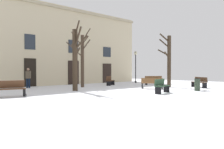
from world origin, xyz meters
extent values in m
plane|color=white|center=(0.00, 0.00, 0.00)|extent=(36.79, 36.79, 0.00)
cube|color=beige|center=(0.00, 10.19, 3.97)|extent=(22.99, 0.40, 7.93)
cube|color=tan|center=(0.00, 9.94, 7.68)|extent=(22.99, 0.30, 0.24)
cube|color=black|center=(-2.52, 9.97, 1.27)|extent=(1.12, 0.08, 2.55)
cube|color=#262D38|center=(-2.52, 9.97, 4.03)|extent=(1.01, 0.06, 1.37)
cube|color=black|center=(2.21, 9.97, 1.23)|extent=(1.32, 0.08, 2.46)
cube|color=#262D38|center=(2.21, 9.97, 3.92)|extent=(1.19, 0.06, 1.33)
cube|color=black|center=(7.00, 9.97, 1.12)|extent=(1.32, 0.08, 2.24)
cube|color=#262D38|center=(7.00, 9.97, 3.60)|extent=(1.19, 0.06, 1.14)
cylinder|color=#382B1E|center=(5.84, 0.82, 2.25)|extent=(0.33, 0.33, 4.49)
cylinder|color=#382B1E|center=(5.47, 1.05, 4.29)|extent=(0.88, 0.60, 0.77)
cylinder|color=#382B1E|center=(5.62, 1.18, 3.83)|extent=(0.58, 0.84, 0.83)
cylinder|color=#382B1E|center=(5.82, 1.38, 3.03)|extent=(0.15, 1.17, 0.67)
cylinder|color=#382B1E|center=(6.18, 1.26, 2.83)|extent=(0.81, 0.99, 0.75)
cylinder|color=#423326|center=(0.40, 6.09, 2.27)|extent=(0.29, 0.29, 4.54)
cylinder|color=#423326|center=(-0.21, 6.03, 4.10)|extent=(1.28, 0.21, 1.18)
cylinder|color=#423326|center=(0.38, 5.66, 4.05)|extent=(0.11, 0.91, 0.68)
cylinder|color=#423326|center=(0.48, 5.67, 3.65)|extent=(0.27, 0.93, 0.93)
cylinder|color=#423326|center=(0.49, 5.66, 4.52)|extent=(0.29, 0.95, 1.10)
cylinder|color=#423326|center=(-0.27, 6.31, 3.26)|extent=(1.42, 0.54, 1.27)
cylinder|color=#382B1E|center=(-2.17, 3.61, 2.22)|extent=(0.37, 0.37, 4.44)
cylinder|color=#382B1E|center=(-2.23, 3.28, 4.46)|extent=(0.23, 0.77, 1.08)
cylinder|color=#382B1E|center=(-2.24, 3.15, 3.82)|extent=(0.29, 1.04, 1.44)
cylinder|color=#382B1E|center=(-2.02, 3.09, 3.46)|extent=(0.43, 1.15, 1.03)
cylinder|color=#382B1E|center=(-2.37, 3.43, 3.79)|extent=(0.59, 0.55, 0.99)
cylinder|color=#382B1E|center=(-1.79, 3.84, 2.82)|extent=(0.89, 0.61, 0.81)
cylinder|color=#382B1E|center=(-1.96, 4.08, 2.99)|extent=(0.56, 1.08, 1.04)
cylinder|color=black|center=(9.09, 7.34, 1.63)|extent=(0.10, 0.10, 3.26)
cylinder|color=black|center=(9.09, 7.34, 0.10)|extent=(0.22, 0.22, 0.20)
cube|color=beige|center=(9.09, 7.34, 3.44)|extent=(0.24, 0.24, 0.36)
cone|color=black|center=(9.09, 7.34, 3.62)|extent=(0.30, 0.30, 0.14)
cylinder|color=#2D3D2D|center=(4.14, -2.61, 0.43)|extent=(0.39, 0.39, 0.86)
torus|color=black|center=(4.14, -2.61, 0.88)|extent=(0.42, 0.42, 0.04)
cube|color=#2D4C33|center=(0.82, -1.86, 0.48)|extent=(1.66, 0.77, 0.05)
cube|color=#2D4C33|center=(0.78, -1.66, 0.72)|extent=(1.58, 0.43, 0.41)
cube|color=black|center=(0.10, -2.02, 0.24)|extent=(0.14, 0.40, 0.48)
torus|color=black|center=(0.13, -2.18, 0.08)|extent=(0.17, 0.07, 0.17)
cube|color=black|center=(1.54, -1.70, 0.24)|extent=(0.14, 0.40, 0.48)
torus|color=black|center=(1.58, -1.86, 0.08)|extent=(0.17, 0.07, 0.17)
cube|color=brown|center=(3.30, 0.77, 0.46)|extent=(1.23, 1.70, 0.05)
cube|color=brown|center=(3.13, 0.67, 0.68)|extent=(0.92, 1.52, 0.36)
cube|color=black|center=(3.70, 0.09, 0.23)|extent=(0.38, 0.25, 0.46)
torus|color=black|center=(3.85, 0.18, 0.08)|extent=(0.11, 0.16, 0.17)
cube|color=black|center=(2.91, 1.46, 0.23)|extent=(0.38, 0.25, 0.46)
torus|color=black|center=(3.06, 1.55, 0.08)|extent=(0.11, 0.16, 0.17)
cube|color=#51331E|center=(-7.26, 2.88, 0.45)|extent=(1.93, 0.86, 0.05)
cube|color=#51331E|center=(-7.22, 3.09, 0.71)|extent=(1.85, 0.51, 0.44)
cube|color=black|center=(-6.41, 2.69, 0.23)|extent=(0.15, 0.43, 0.45)
torus|color=black|center=(-6.45, 2.51, 0.08)|extent=(0.17, 0.07, 0.17)
cube|color=#3D2819|center=(7.30, -1.20, 0.45)|extent=(1.29, 1.74, 0.05)
cube|color=#3D2819|center=(7.47, -1.31, 0.69)|extent=(0.97, 1.55, 0.40)
cube|color=black|center=(7.71, -0.50, 0.23)|extent=(0.38, 0.26, 0.45)
torus|color=black|center=(7.56, -0.41, 0.08)|extent=(0.11, 0.16, 0.17)
cube|color=black|center=(6.88, -1.91, 0.23)|extent=(0.38, 0.26, 0.45)
torus|color=black|center=(6.73, -1.82, 0.08)|extent=(0.11, 0.16, 0.17)
cube|color=brown|center=(7.55, 3.62, 0.42)|extent=(1.83, 1.28, 0.05)
cube|color=brown|center=(7.65, 3.79, 0.67)|extent=(1.69, 1.03, 0.42)
cube|color=black|center=(6.79, 4.05, 0.21)|extent=(0.24, 0.37, 0.42)
torus|color=black|center=(6.71, 3.91, 0.08)|extent=(0.16, 0.11, 0.17)
cube|color=black|center=(8.31, 3.20, 0.21)|extent=(0.24, 0.37, 0.42)
torus|color=black|center=(8.23, 3.05, 0.08)|extent=(0.16, 0.11, 0.17)
cube|color=#51331E|center=(3.86, 6.13, 0.46)|extent=(1.55, 1.15, 0.05)
cube|color=#51331E|center=(3.76, 6.30, 0.70)|extent=(1.39, 0.86, 0.40)
cube|color=black|center=(3.24, 5.77, 0.23)|extent=(0.25, 0.37, 0.46)
torus|color=black|center=(3.33, 5.62, 0.08)|extent=(0.16, 0.11, 0.17)
cube|color=black|center=(4.47, 6.48, 0.23)|extent=(0.25, 0.37, 0.46)
torus|color=black|center=(4.56, 6.34, 0.08)|extent=(0.16, 0.11, 0.17)
cylinder|color=black|center=(-3.39, 8.34, 0.40)|extent=(0.14, 0.14, 0.80)
cylinder|color=black|center=(-3.52, 8.47, 0.40)|extent=(0.14, 0.14, 0.80)
cube|color=#4C4233|center=(-3.46, 8.40, 1.11)|extent=(0.42, 0.42, 0.62)
sphere|color=#9E755B|center=(-3.46, 8.40, 1.56)|extent=(0.22, 0.22, 0.22)
camera|label=1|loc=(-12.53, -10.77, 1.55)|focal=38.82mm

